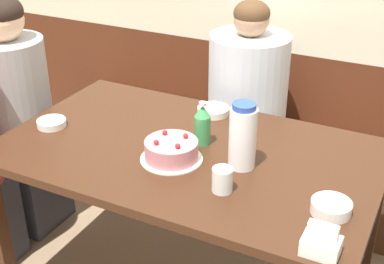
{
  "coord_description": "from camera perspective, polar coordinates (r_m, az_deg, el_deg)",
  "views": [
    {
      "loc": [
        0.85,
        -1.64,
        1.77
      ],
      "look_at": [
        -0.01,
        0.05,
        0.79
      ],
      "focal_mm": 50.0,
      "sensor_mm": 36.0,
      "label": 1
    }
  ],
  "objects": [
    {
      "name": "napkin_holder",
      "position": [
        1.62,
        13.63,
        -11.45
      ],
      "size": [
        0.11,
        0.08,
        0.11
      ],
      "color": "white",
      "rests_on": "dining_table"
    },
    {
      "name": "birthday_cake",
      "position": [
        2.03,
        -2.22,
        -1.99
      ],
      "size": [
        0.24,
        0.24,
        0.1
      ],
      "color": "white",
      "rests_on": "dining_table"
    },
    {
      "name": "soju_bottle",
      "position": [
        2.12,
        1.12,
        0.82
      ],
      "size": [
        0.07,
        0.07,
        0.18
      ],
      "color": "#388E4C",
      "rests_on": "dining_table"
    },
    {
      "name": "person_pale_blue_shirt",
      "position": [
        2.8,
        -18.12,
        1.31
      ],
      "size": [
        0.35,
        0.35,
        1.22
      ],
      "color": "#33333D",
      "rests_on": "ground_plane"
    },
    {
      "name": "water_pitcher",
      "position": [
        1.95,
        5.43,
        -0.45
      ],
      "size": [
        0.1,
        0.1,
        0.26
      ],
      "color": "white",
      "rests_on": "dining_table"
    },
    {
      "name": "glass_water_tall",
      "position": [
        1.85,
        3.26,
        -5.11
      ],
      "size": [
        0.07,
        0.07,
        0.09
      ],
      "color": "silver",
      "rests_on": "dining_table"
    },
    {
      "name": "bowl_soup_white",
      "position": [
        1.81,
        14.62,
        -7.78
      ],
      "size": [
        0.13,
        0.13,
        0.04
      ],
      "color": "white",
      "rests_on": "dining_table"
    },
    {
      "name": "bench_seat",
      "position": [
        3.04,
        6.78,
        -3.5
      ],
      "size": [
        2.31,
        0.38,
        0.44
      ],
      "color": "#56331E",
      "rests_on": "ground_plane"
    },
    {
      "name": "bowl_rice_small",
      "position": [
        2.37,
        -14.75,
        0.93
      ],
      "size": [
        0.12,
        0.12,
        0.03
      ],
      "color": "white",
      "rests_on": "dining_table"
    },
    {
      "name": "dining_table",
      "position": [
        2.16,
        -0.43,
        -3.71
      ],
      "size": [
        1.49,
        0.9,
        0.74
      ],
      "color": "#381E11",
      "rests_on": "ground_plane"
    },
    {
      "name": "bowl_side_dish",
      "position": [
        2.4,
        2.29,
        2.3
      ],
      "size": [
        0.14,
        0.14,
        0.03
      ],
      "color": "white",
      "rests_on": "dining_table"
    },
    {
      "name": "person_dark_striped",
      "position": [
        2.77,
        5.85,
        2.01
      ],
      "size": [
        0.4,
        0.4,
        1.17
      ],
      "rotation": [
        0.0,
        0.0,
        -1.57
      ],
      "color": "#33333D",
      "rests_on": "ground_plane"
    }
  ]
}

